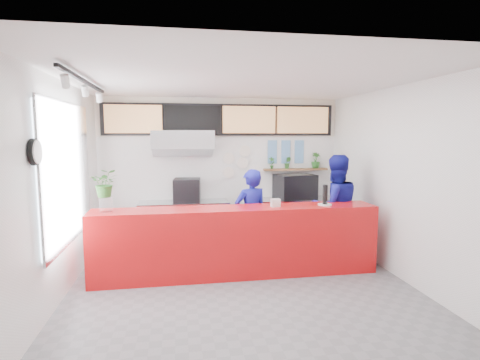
# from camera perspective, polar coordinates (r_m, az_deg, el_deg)

# --- Properties ---
(floor) EXTENTS (5.00, 5.00, 0.00)m
(floor) POSITION_cam_1_polar(r_m,az_deg,el_deg) (5.85, 0.17, -15.60)
(floor) COLOR slate
(floor) RESTS_ON ground
(ceiling) EXTENTS (5.00, 5.00, 0.00)m
(ceiling) POSITION_cam_1_polar(r_m,az_deg,el_deg) (5.46, 0.18, 14.91)
(ceiling) COLOR silver
(wall_back) EXTENTS (5.00, 0.00, 5.00)m
(wall_back) POSITION_cam_1_polar(r_m,az_deg,el_deg) (7.92, -2.86, 1.52)
(wall_back) COLOR white
(wall_back) RESTS_ON ground
(wall_left) EXTENTS (0.00, 5.00, 5.00)m
(wall_left) POSITION_cam_1_polar(r_m,az_deg,el_deg) (5.61, -25.88, -1.36)
(wall_left) COLOR white
(wall_left) RESTS_ON ground
(wall_right) EXTENTS (0.00, 5.00, 5.00)m
(wall_right) POSITION_cam_1_polar(r_m,az_deg,el_deg) (6.37, 22.94, -0.32)
(wall_right) COLOR white
(wall_right) RESTS_ON ground
(service_counter) EXTENTS (4.50, 0.60, 1.10)m
(service_counter) POSITION_cam_1_polar(r_m,az_deg,el_deg) (6.04, -0.47, -9.34)
(service_counter) COLOR #BB0D0F
(service_counter) RESTS_ON ground
(cream_band) EXTENTS (5.00, 0.02, 0.80)m
(cream_band) POSITION_cam_1_polar(r_m,az_deg,el_deg) (7.88, -2.90, 9.50)
(cream_band) COLOR beige
(cream_band) RESTS_ON wall_back
(prep_bench) EXTENTS (1.80, 0.60, 0.90)m
(prep_bench) POSITION_cam_1_polar(r_m,az_deg,el_deg) (7.74, -8.48, -6.55)
(prep_bench) COLOR #B2B5BA
(prep_bench) RESTS_ON ground
(panini_oven) EXTENTS (0.57, 0.57, 0.47)m
(panini_oven) POSITION_cam_1_polar(r_m,az_deg,el_deg) (7.61, -8.06, -1.54)
(panini_oven) COLOR black
(panini_oven) RESTS_ON prep_bench
(extraction_hood) EXTENTS (1.20, 0.70, 0.35)m
(extraction_hood) POSITION_cam_1_polar(r_m,az_deg,el_deg) (7.48, -8.71, 6.13)
(extraction_hood) COLOR #B2B5BA
(extraction_hood) RESTS_ON ceiling
(hood_lip) EXTENTS (1.20, 0.69, 0.31)m
(hood_lip) POSITION_cam_1_polar(r_m,az_deg,el_deg) (7.49, -8.68, 4.60)
(hood_lip) COLOR #B2B5BA
(hood_lip) RESTS_ON ceiling
(right_bench) EXTENTS (1.80, 0.60, 0.90)m
(right_bench) POSITION_cam_1_polar(r_m,az_deg,el_deg) (8.10, 8.09, -5.94)
(right_bench) COLOR #B2B5BA
(right_bench) RESTS_ON ground
(espresso_machine) EXTENTS (0.88, 0.70, 0.51)m
(espresso_machine) POSITION_cam_1_polar(r_m,az_deg,el_deg) (7.99, 8.38, -0.99)
(espresso_machine) COLOR black
(espresso_machine) RESTS_ON right_bench
(espresso_tray) EXTENTS (0.72, 0.57, 0.06)m
(espresso_tray) POSITION_cam_1_polar(r_m,az_deg,el_deg) (7.96, 8.41, 0.61)
(espresso_tray) COLOR #A5A7AC
(espresso_tray) RESTS_ON espresso_machine
(herb_shelf) EXTENTS (1.40, 0.18, 0.04)m
(herb_shelf) POSITION_cam_1_polar(r_m,az_deg,el_deg) (8.16, 8.46, 1.61)
(herb_shelf) COLOR brown
(herb_shelf) RESTS_ON wall_back
(menu_board_far_left) EXTENTS (1.10, 0.10, 0.55)m
(menu_board_far_left) POSITION_cam_1_polar(r_m,az_deg,el_deg) (7.76, -15.90, 8.92)
(menu_board_far_left) COLOR tan
(menu_board_far_left) RESTS_ON wall_back
(menu_board_mid_left) EXTENTS (1.10, 0.10, 0.55)m
(menu_board_mid_left) POSITION_cam_1_polar(r_m,az_deg,el_deg) (7.72, -7.21, 9.14)
(menu_board_mid_left) COLOR black
(menu_board_mid_left) RESTS_ON wall_back
(menu_board_mid_right) EXTENTS (1.10, 0.10, 0.55)m
(menu_board_mid_right) POSITION_cam_1_polar(r_m,az_deg,el_deg) (7.86, 1.38, 9.15)
(menu_board_mid_right) COLOR tan
(menu_board_mid_right) RESTS_ON wall_back
(menu_board_far_right) EXTENTS (1.10, 0.10, 0.55)m
(menu_board_far_right) POSITION_cam_1_polar(r_m,az_deg,el_deg) (8.16, 9.52, 8.98)
(menu_board_far_right) COLOR tan
(menu_board_far_right) RESTS_ON wall_back
(soffit) EXTENTS (4.80, 0.04, 0.65)m
(soffit) POSITION_cam_1_polar(r_m,az_deg,el_deg) (7.85, -2.87, 9.15)
(soffit) COLOR black
(soffit) RESTS_ON wall_back
(window_pane) EXTENTS (0.04, 2.20, 1.90)m
(window_pane) POSITION_cam_1_polar(r_m,az_deg,el_deg) (5.87, -24.88, 0.99)
(window_pane) COLOR silver
(window_pane) RESTS_ON wall_left
(window_frame) EXTENTS (0.03, 2.30, 2.00)m
(window_frame) POSITION_cam_1_polar(r_m,az_deg,el_deg) (5.86, -24.70, 0.99)
(window_frame) COLOR #B2B5BA
(window_frame) RESTS_ON wall_left
(wall_clock_rim) EXTENTS (0.05, 0.30, 0.30)m
(wall_clock_rim) POSITION_cam_1_polar(r_m,az_deg,el_deg) (4.70, -28.84, 3.75)
(wall_clock_rim) COLOR black
(wall_clock_rim) RESTS_ON wall_left
(wall_clock_face) EXTENTS (0.02, 0.26, 0.26)m
(wall_clock_face) POSITION_cam_1_polar(r_m,az_deg,el_deg) (4.69, -28.49, 3.77)
(wall_clock_face) COLOR white
(wall_clock_face) RESTS_ON wall_left
(track_rail) EXTENTS (0.05, 2.40, 0.04)m
(track_rail) POSITION_cam_1_polar(r_m,az_deg,el_deg) (5.51, -22.58, 13.69)
(track_rail) COLOR black
(track_rail) RESTS_ON ceiling
(dec_plate_a) EXTENTS (0.24, 0.03, 0.24)m
(dec_plate_a) POSITION_cam_1_polar(r_m,az_deg,el_deg) (7.89, -1.76, 3.33)
(dec_plate_a) COLOR silver
(dec_plate_a) RESTS_ON wall_back
(dec_plate_b) EXTENTS (0.24, 0.03, 0.24)m
(dec_plate_b) POSITION_cam_1_polar(r_m,az_deg,el_deg) (7.94, 0.39, 2.63)
(dec_plate_b) COLOR silver
(dec_plate_b) RESTS_ON wall_back
(dec_plate_c) EXTENTS (0.24, 0.03, 0.24)m
(dec_plate_c) POSITION_cam_1_polar(r_m,az_deg,el_deg) (7.91, -1.75, 1.16)
(dec_plate_c) COLOR silver
(dec_plate_c) RESTS_ON wall_back
(dec_plate_d) EXTENTS (0.24, 0.03, 0.24)m
(dec_plate_d) POSITION_cam_1_polar(r_m,az_deg,el_deg) (7.93, 0.75, 4.43)
(dec_plate_d) COLOR silver
(dec_plate_d) RESTS_ON wall_back
(photo_frame_a) EXTENTS (0.20, 0.02, 0.25)m
(photo_frame_a) POSITION_cam_1_polar(r_m,az_deg,el_deg) (8.07, 4.95, 5.16)
(photo_frame_a) COLOR #598CBF
(photo_frame_a) RESTS_ON wall_back
(photo_frame_b) EXTENTS (0.20, 0.02, 0.25)m
(photo_frame_b) POSITION_cam_1_polar(r_m,az_deg,el_deg) (8.15, 7.01, 5.15)
(photo_frame_b) COLOR #598CBF
(photo_frame_b) RESTS_ON wall_back
(photo_frame_c) EXTENTS (0.20, 0.02, 0.25)m
(photo_frame_c) POSITION_cam_1_polar(r_m,az_deg,el_deg) (8.24, 9.02, 5.14)
(photo_frame_c) COLOR #598CBF
(photo_frame_c) RESTS_ON wall_back
(photo_frame_d) EXTENTS (0.20, 0.02, 0.25)m
(photo_frame_d) POSITION_cam_1_polar(r_m,az_deg,el_deg) (8.08, 4.93, 3.39)
(photo_frame_d) COLOR #598CBF
(photo_frame_d) RESTS_ON wall_back
(photo_frame_e) EXTENTS (0.20, 0.02, 0.25)m
(photo_frame_e) POSITION_cam_1_polar(r_m,az_deg,el_deg) (8.16, 6.98, 3.40)
(photo_frame_e) COLOR #598CBF
(photo_frame_e) RESTS_ON wall_back
(photo_frame_f) EXTENTS (0.20, 0.02, 0.25)m
(photo_frame_f) POSITION_cam_1_polar(r_m,az_deg,el_deg) (8.25, 8.98, 3.40)
(photo_frame_f) COLOR #598CBF
(photo_frame_f) RESTS_ON wall_back
(staff_center) EXTENTS (0.70, 0.56, 1.66)m
(staff_center) POSITION_cam_1_polar(r_m,az_deg,el_deg) (6.48, 1.66, -5.66)
(staff_center) COLOR navy
(staff_center) RESTS_ON ground
(staff_right) EXTENTS (0.97, 0.77, 1.89)m
(staff_right) POSITION_cam_1_polar(r_m,az_deg,el_deg) (6.90, 14.24, -4.11)
(staff_right) COLOR navy
(staff_right) RESTS_ON ground
(herb_a) EXTENTS (0.16, 0.13, 0.26)m
(herb_a) POSITION_cam_1_polar(r_m,az_deg,el_deg) (8.00, 4.85, 2.63)
(herb_a) COLOR #265E21
(herb_a) RESTS_ON herb_shelf
(herb_b) EXTENTS (0.17, 0.16, 0.26)m
(herb_b) POSITION_cam_1_polar(r_m,az_deg,el_deg) (8.09, 7.27, 2.64)
(herb_b) COLOR #265E21
(herb_b) RESTS_ON herb_shelf
(herb_d) EXTENTS (0.20, 0.18, 0.34)m
(herb_d) POSITION_cam_1_polar(r_m,az_deg,el_deg) (8.30, 11.46, 2.95)
(herb_d) COLOR #265E21
(herb_d) RESTS_ON herb_shelf
(glass_vase) EXTENTS (0.23, 0.23, 0.23)m
(glass_vase) POSITION_cam_1_polar(r_m,az_deg,el_deg) (5.91, -19.73, -3.46)
(glass_vase) COLOR silver
(glass_vase) RESTS_ON service_counter
(basil_vase) EXTENTS (0.41, 0.36, 0.42)m
(basil_vase) POSITION_cam_1_polar(r_m,az_deg,el_deg) (5.87, -19.85, -0.45)
(basil_vase) COLOR #265E21
(basil_vase) RESTS_ON glass_vase
(napkin_holder) EXTENTS (0.15, 0.11, 0.12)m
(napkin_holder) POSITION_cam_1_polar(r_m,az_deg,el_deg) (6.01, 5.43, -3.47)
(napkin_holder) COLOR silver
(napkin_holder) RESTS_ON service_counter
(white_plate) EXTENTS (0.28, 0.28, 0.02)m
(white_plate) POSITION_cam_1_polar(r_m,az_deg,el_deg) (6.27, 12.80, -3.67)
(white_plate) COLOR silver
(white_plate) RESTS_ON service_counter
(pepper_mill) EXTENTS (0.09, 0.09, 0.32)m
(pepper_mill) POSITION_cam_1_polar(r_m,az_deg,el_deg) (6.25, 12.84, -2.18)
(pepper_mill) COLOR black
(pepper_mill) RESTS_ON white_plate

